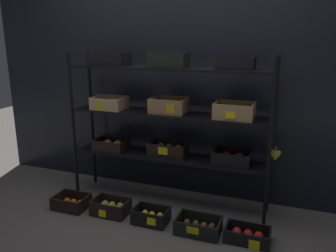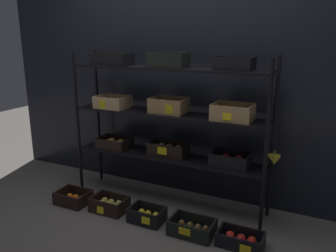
# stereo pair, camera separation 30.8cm
# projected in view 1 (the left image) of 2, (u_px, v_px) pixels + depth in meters

# --- Properties ---
(ground_plane) EXTENTS (10.00, 10.00, 0.00)m
(ground_plane) POSITION_uv_depth(u_px,v_px,m) (168.00, 202.00, 3.36)
(ground_plane) COLOR #605B56
(storefront_wall) EXTENTS (4.25, 0.12, 2.33)m
(storefront_wall) POSITION_uv_depth(u_px,v_px,m) (181.00, 79.00, 3.40)
(storefront_wall) COLOR black
(storefront_wall) RESTS_ON ground_plane
(display_rack) EXTENTS (1.96, 0.37, 1.45)m
(display_rack) POSITION_uv_depth(u_px,v_px,m) (169.00, 113.00, 3.13)
(display_rack) COLOR black
(display_rack) RESTS_ON ground_plane
(crate_ground_tangerine) EXTENTS (0.31, 0.24, 0.12)m
(crate_ground_tangerine) POSITION_uv_depth(u_px,v_px,m) (72.00, 203.00, 3.24)
(crate_ground_tangerine) COLOR black
(crate_ground_tangerine) RESTS_ON ground_plane
(crate_ground_pear) EXTENTS (0.33, 0.23, 0.14)m
(crate_ground_pear) POSITION_uv_depth(u_px,v_px,m) (111.00, 208.00, 3.13)
(crate_ground_pear) COLOR black
(crate_ground_pear) RESTS_ON ground_plane
(crate_ground_lemon) EXTENTS (0.30, 0.21, 0.13)m
(crate_ground_lemon) POSITION_uv_depth(u_px,v_px,m) (151.00, 217.00, 2.99)
(crate_ground_lemon) COLOR black
(crate_ground_lemon) RESTS_ON ground_plane
(crate_ground_kiwi) EXTENTS (0.37, 0.25, 0.13)m
(crate_ground_kiwi) POSITION_uv_depth(u_px,v_px,m) (198.00, 227.00, 2.84)
(crate_ground_kiwi) COLOR black
(crate_ground_kiwi) RESTS_ON ground_plane
(crate_ground_apple_red) EXTENTS (0.35, 0.21, 0.11)m
(crate_ground_apple_red) POSITION_uv_depth(u_px,v_px,m) (248.00, 236.00, 2.72)
(crate_ground_apple_red) COLOR black
(crate_ground_apple_red) RESTS_ON ground_plane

